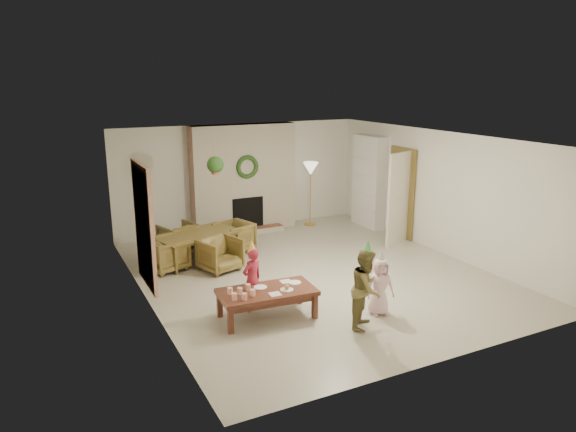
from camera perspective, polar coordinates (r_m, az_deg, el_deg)
floor at (r=9.94m, az=2.60°, el=-6.20°), size 7.00×7.00×0.00m
ceiling at (r=9.34m, az=2.77°, el=8.29°), size 7.00×7.00×0.00m
wall_back at (r=12.66m, az=-5.10°, el=4.20°), size 7.00×0.00×7.00m
wall_front at (r=6.86m, az=17.18°, el=-5.47°), size 7.00×0.00×7.00m
wall_left at (r=8.55m, az=-15.15°, el=-1.36°), size 0.00×7.00×7.00m
wall_right at (r=11.31m, az=16.08°, el=2.42°), size 0.00×7.00×7.00m
fireplace_mass at (r=12.48m, az=-4.76°, el=4.06°), size 2.50×0.40×2.50m
fireplace_hearth at (r=12.44m, az=-4.04°, el=-1.60°), size 1.60×0.30×0.12m
fireplace_firebox at (r=12.49m, az=-4.37°, el=0.31°), size 0.75×0.12×0.75m
fireplace_wreath at (r=12.22m, az=-4.38°, el=5.27°), size 0.54×0.10×0.54m
floor_lamp_base at (r=13.17m, az=2.38°, el=-0.85°), size 0.29×0.29×0.03m
floor_lamp_post at (r=13.00m, az=2.41°, el=2.16°), size 0.03×0.03×1.40m
floor_lamp_shade at (r=12.87m, az=2.44°, el=5.09°), size 0.37×0.37×0.31m
bookshelf_carcass at (r=12.99m, az=8.67°, el=3.68°), size 0.30×1.00×2.20m
bookshelf_shelf_a at (r=13.11m, az=8.50°, el=0.89°), size 0.30×0.92×0.03m
bookshelf_shelf_b at (r=13.02m, az=8.56°, el=2.59°), size 0.30×0.92×0.03m
bookshelf_shelf_c at (r=12.95m, az=8.63°, el=4.33°), size 0.30×0.92×0.03m
bookshelf_shelf_d at (r=12.88m, az=8.70°, el=6.08°), size 0.30×0.92×0.03m
books_row_lower at (r=12.95m, az=8.82°, el=1.34°), size 0.20×0.40×0.24m
books_row_mid at (r=13.02m, az=8.39°, el=3.23°), size 0.20×0.44×0.24m
books_row_upper at (r=12.83m, az=8.83°, el=4.82°), size 0.20×0.36×0.22m
door_frame at (r=12.21m, az=12.09°, el=2.45°), size 0.05×0.86×2.04m
door_leaf at (r=11.70m, az=11.78°, el=1.83°), size 0.77×0.32×2.00m
curtain_panel at (r=8.75m, az=-15.17°, el=-1.00°), size 0.06×1.20×2.00m
dining_table at (r=10.63m, az=-9.58°, el=-3.35°), size 1.81×1.34×0.57m
dining_chair_near at (r=10.07m, az=-7.29°, el=-4.12°), size 0.84×0.86×0.63m
dining_chair_far at (r=11.20m, az=-11.64°, el=-2.37°), size 0.84×0.86×0.63m
dining_chair_left at (r=10.26m, az=-12.87°, el=-4.01°), size 0.86×0.84×0.63m
dining_chair_right at (r=11.12m, az=-5.80°, el=-2.26°), size 0.86×0.84×0.63m
hanging_plant_cord at (r=10.22m, az=-7.85°, el=6.74°), size 0.01×0.01×0.70m
hanging_plant_pot at (r=10.28m, az=-7.78°, el=4.81°), size 0.16×0.16×0.12m
hanging_plant_foliage at (r=10.26m, az=-7.81°, el=5.47°), size 0.32×0.32×0.32m
coffee_table_top at (r=8.06m, az=-2.28°, el=-8.14°), size 1.50×0.83×0.07m
coffee_table_apron at (r=8.09m, az=-2.27°, el=-8.65°), size 1.38×0.71×0.09m
coffee_leg_fl at (r=7.71m, az=-6.17°, el=-11.13°), size 0.08×0.08×0.38m
coffee_leg_fr at (r=8.13m, az=2.88°, el=-9.65°), size 0.08×0.08×0.38m
coffee_leg_bl at (r=8.23m, az=-7.34°, el=-9.45°), size 0.08×0.08×0.38m
coffee_leg_br at (r=8.62m, az=1.21°, el=-8.17°), size 0.08×0.08×0.38m
cup_a at (r=7.72m, az=-5.78°, el=-8.59°), size 0.08×0.08×0.10m
cup_b at (r=7.92m, az=-6.25°, el=-7.99°), size 0.08×0.08×0.10m
cup_c at (r=7.71m, az=-4.70°, el=-8.60°), size 0.08×0.08×0.10m
cup_d at (r=7.91m, az=-5.20°, el=-8.01°), size 0.08×0.08×0.10m
cup_e at (r=7.83m, az=-3.80°, el=-8.21°), size 0.08×0.08×0.10m
cup_f at (r=8.03m, az=-4.31°, el=-7.63°), size 0.08×0.08×0.10m
plate_a at (r=8.14m, az=-2.98°, el=-7.61°), size 0.22×0.22×0.01m
plate_b at (r=8.04m, az=-0.12°, el=-7.89°), size 0.22×0.22×0.01m
plate_c at (r=8.31m, az=0.73°, el=-7.12°), size 0.22×0.22×0.01m
food_scoop at (r=8.02m, az=-0.12°, el=-7.61°), size 0.08×0.08×0.08m
napkin_left at (r=7.89m, az=-1.39°, el=-8.36°), size 0.18×0.18×0.01m
napkin_right at (r=8.35m, az=-0.22°, el=-7.03°), size 0.18×0.18×0.01m
child_red at (r=8.29m, az=-3.86°, el=-6.80°), size 0.43×0.35×1.02m
party_hat_red at (r=8.10m, az=-3.92°, el=-3.17°), size 0.14×0.14×0.19m
child_plaid at (r=7.80m, az=8.40°, el=-7.69°), size 0.72×0.72×1.18m
party_hat_plaid at (r=7.59m, az=8.57°, el=-3.28°), size 0.18×0.18×0.19m
child_pink at (r=8.28m, az=9.84°, el=-7.46°), size 0.49×0.37×0.89m
party_hat_pink at (r=8.11m, az=9.99°, el=-4.29°), size 0.15×0.15×0.16m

